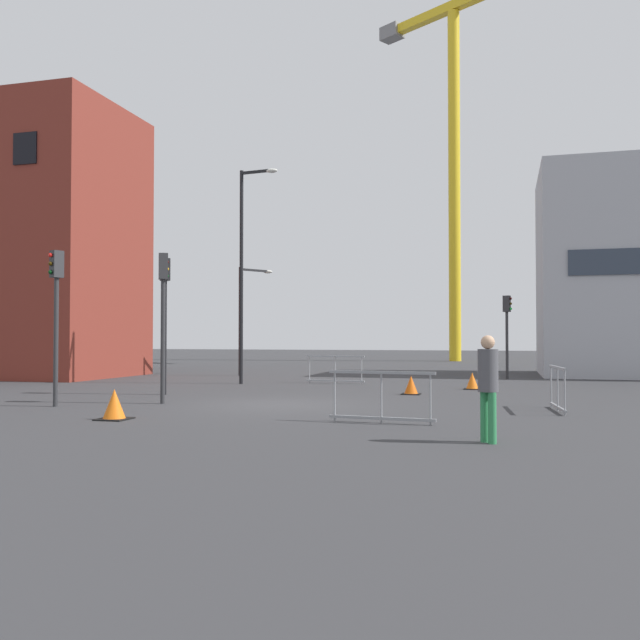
{
  "coord_description": "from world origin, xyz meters",
  "views": [
    {
      "loc": [
        5.78,
        -17.24,
        1.77
      ],
      "look_at": [
        0.0,
        4.11,
        2.34
      ],
      "focal_mm": 38.46,
      "sensor_mm": 36.0,
      "label": 1
    }
  ],
  "objects": [
    {
      "name": "traffic_light_verge",
      "position": [
        5.86,
        13.21,
        2.43
      ],
      "size": [
        0.39,
        0.32,
        3.58
      ],
      "color": "#2D2D30",
      "rests_on": "ground"
    },
    {
      "name": "streetlamp_tall",
      "position": [
        -3.86,
        7.34,
        4.74
      ],
      "size": [
        1.58,
        0.34,
        8.23
      ],
      "color": "black",
      "rests_on": "ground"
    },
    {
      "name": "streetlamp_short",
      "position": [
        -6.01,
        12.89,
        3.14
      ],
      "size": [
        1.19,
        1.51,
        5.08
      ],
      "color": "#232326",
      "rests_on": "ground"
    },
    {
      "name": "safety_barrier_mid_span",
      "position": [
        -0.6,
        8.58,
        0.56
      ],
      "size": [
        2.35,
        0.21,
        1.08
      ],
      "color": "#9EA0A5",
      "rests_on": "ground"
    },
    {
      "name": "traffic_cone_by_barrier",
      "position": [
        4.68,
        6.8,
        0.27
      ],
      "size": [
        0.57,
        0.57,
        0.58
      ],
      "color": "black",
      "rests_on": "ground"
    },
    {
      "name": "traffic_light_island",
      "position": [
        -4.47,
        2.09,
        2.84
      ],
      "size": [
        0.37,
        0.37,
        4.25
      ],
      "color": "black",
      "rests_on": "ground"
    },
    {
      "name": "traffic_cone_orange",
      "position": [
        -2.39,
        -4.08,
        0.31
      ],
      "size": [
        0.65,
        0.65,
        0.66
      ],
      "color": "black",
      "rests_on": "ground"
    },
    {
      "name": "safety_barrier_right_run",
      "position": [
        3.29,
        -3.19,
        0.56
      ],
      "size": [
        2.27,
        0.26,
        1.08
      ],
      "color": "gray",
      "rests_on": "ground"
    },
    {
      "name": "traffic_cone_on_verge",
      "position": [
        2.93,
        4.17,
        0.27
      ],
      "size": [
        0.58,
        0.58,
        0.58
      ],
      "color": "black",
      "rests_on": "ground"
    },
    {
      "name": "traffic_light_corner",
      "position": [
        -3.12,
        -0.57,
        2.71
      ],
      "size": [
        0.35,
        0.39,
        4.05
      ],
      "color": "#2D2D30",
      "rests_on": "ground"
    },
    {
      "name": "safety_barrier_rear",
      "position": [
        6.99,
        0.19,
        0.56
      ],
      "size": [
        0.26,
        2.12,
        1.08
      ],
      "color": "gray",
      "rests_on": "ground"
    },
    {
      "name": "construction_crane",
      "position": [
        2.56,
        35.29,
        18.31
      ],
      "size": [
        17.69,
        11.57,
        27.78
      ],
      "color": "yellow",
      "rests_on": "ground"
    },
    {
      "name": "traffic_light_far",
      "position": [
        -5.41,
        -1.98,
        2.7
      ],
      "size": [
        0.33,
        0.39,
        4.02
      ],
      "color": "#2D2D30",
      "rests_on": "ground"
    },
    {
      "name": "pedestrian_walking",
      "position": [
        5.5,
        -5.36,
        1.06
      ],
      "size": [
        0.34,
        0.34,
        1.81
      ],
      "color": "#2D844C",
      "rests_on": "ground"
    },
    {
      "name": "ground",
      "position": [
        0.0,
        0.0,
        0.0
      ],
      "size": [
        160.0,
        160.0,
        0.0
      ],
      "primitive_type": "plane",
      "color": "#333335"
    },
    {
      "name": "brick_building",
      "position": [
        -16.22,
        9.59,
        6.09
      ],
      "size": [
        10.75,
        6.68,
        12.18
      ],
      "color": "maroon",
      "rests_on": "ground"
    }
  ]
}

